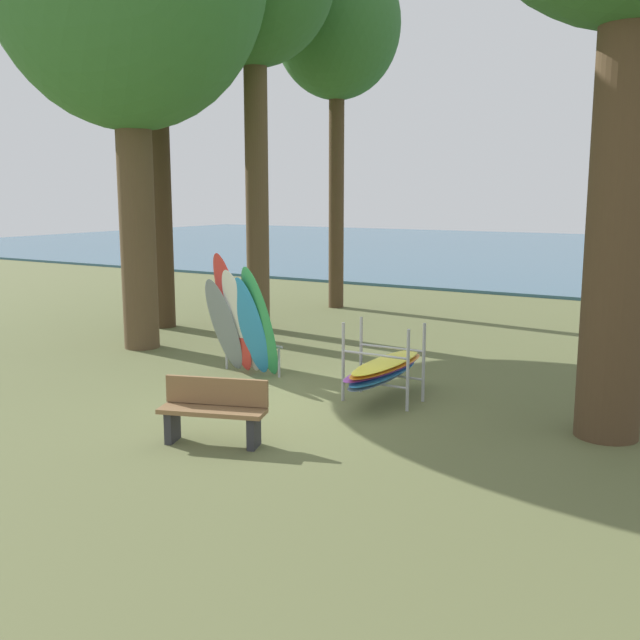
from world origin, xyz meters
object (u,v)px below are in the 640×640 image
at_px(tree_deep_back, 337,28).
at_px(park_bench, 214,410).
at_px(leaning_board_pile, 242,322).
at_px(board_storage_rack, 384,369).

bearing_deg(tree_deep_back, park_bench, -68.23).
distance_m(leaning_board_pile, park_bench, 3.60).
height_order(tree_deep_back, leaning_board_pile, tree_deep_back).
bearing_deg(board_storage_rack, leaning_board_pile, 176.81).
bearing_deg(tree_deep_back, leaning_board_pile, -72.07).
bearing_deg(park_bench, leaning_board_pile, 120.70).
bearing_deg(tree_deep_back, board_storage_rack, -56.01).
bearing_deg(leaning_board_pile, board_storage_rack, -3.19).
xyz_separation_m(tree_deep_back, leaning_board_pile, (2.54, -7.85, -6.61)).
bearing_deg(park_bench, board_storage_rack, 70.22).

